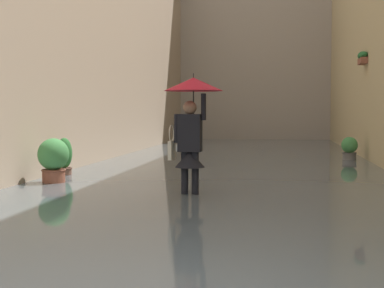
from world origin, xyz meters
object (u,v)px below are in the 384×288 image
Objects in this scene: potted_plant_far_right at (64,159)px; potted_plant_near_left at (349,150)px; person_wading at (192,113)px; potted_plant_near_right at (53,160)px.

potted_plant_near_left is (-6.62, -4.91, -0.06)m from potted_plant_far_right.
potted_plant_far_right is (3.17, -2.43, -0.99)m from person_wading.
potted_plant_near_right is 1.32m from potted_plant_far_right.
person_wading is at bearing 64.84° from potted_plant_near_left.
potted_plant_far_right is at bearing 36.60° from potted_plant_near_left.
potted_plant_near_right is 8.87m from potted_plant_near_left.
person_wading is at bearing 142.51° from potted_plant_far_right.
potted_plant_near_right is at bearing 102.27° from potted_plant_far_right.
person_wading is 2.29× the size of potted_plant_far_right.
potted_plant_near_right reaches higher than potted_plant_near_left.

